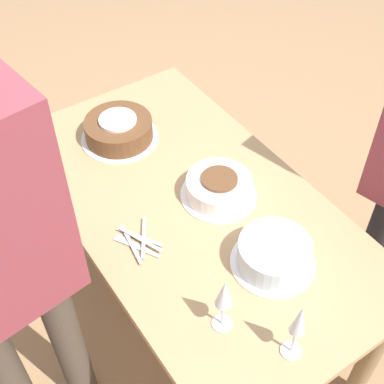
{
  "coord_description": "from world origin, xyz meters",
  "views": [
    {
      "loc": [
        1.05,
        -0.71,
        2.12
      ],
      "look_at": [
        0.0,
        0.0,
        0.79
      ],
      "focal_mm": 50.0,
      "sensor_mm": 36.0,
      "label": 1
    }
  ],
  "objects": [
    {
      "name": "cake_front_chocolate",
      "position": [
        -0.44,
        -0.04,
        0.79
      ],
      "size": [
        0.3,
        0.3,
        0.1
      ],
      "color": "white",
      "rests_on": "dining_table"
    },
    {
      "name": "wine_glass_far",
      "position": [
        0.62,
        -0.09,
        0.9
      ],
      "size": [
        0.06,
        0.06,
        0.23
      ],
      "color": "silver",
      "rests_on": "dining_table"
    },
    {
      "name": "fork_pile",
      "position": [
        0.05,
        -0.25,
        0.75
      ],
      "size": [
        0.18,
        0.13,
        0.02
      ],
      "color": "silver",
      "rests_on": "dining_table"
    },
    {
      "name": "ground_plane",
      "position": [
        0.0,
        0.0,
        0.0
      ],
      "size": [
        12.0,
        12.0,
        0.0
      ],
      "primitive_type": "plane",
      "color": "#A87F56"
    },
    {
      "name": "cake_back_decorated",
      "position": [
        0.36,
        0.06,
        0.79
      ],
      "size": [
        0.27,
        0.27,
        0.09
      ],
      "color": "white",
      "rests_on": "dining_table"
    },
    {
      "name": "dining_table",
      "position": [
        0.0,
        0.0,
        0.62
      ],
      "size": [
        1.48,
        0.8,
        0.74
      ],
      "color": "tan",
      "rests_on": "ground_plane"
    },
    {
      "name": "wine_glass_near",
      "position": [
        0.44,
        -0.2,
        0.89
      ],
      "size": [
        0.06,
        0.06,
        0.21
      ],
      "color": "silver",
      "rests_on": "dining_table"
    },
    {
      "name": "cake_center_white",
      "position": [
        0.03,
        0.1,
        0.78
      ],
      "size": [
        0.27,
        0.27,
        0.09
      ],
      "color": "white",
      "rests_on": "dining_table"
    }
  ]
}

